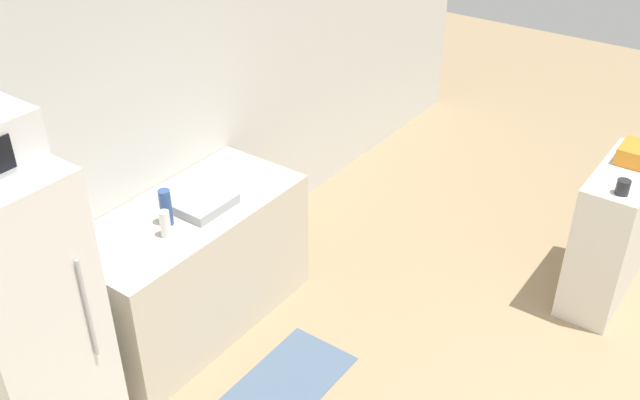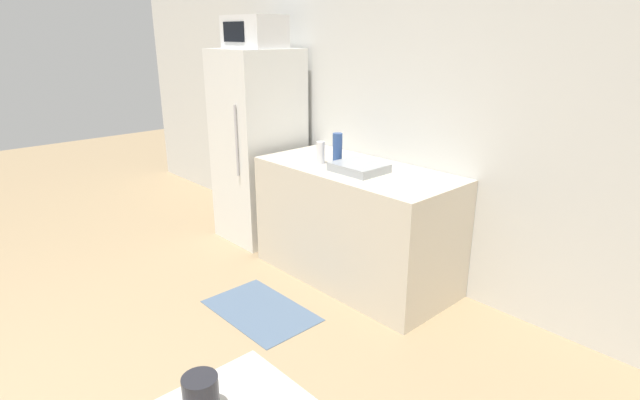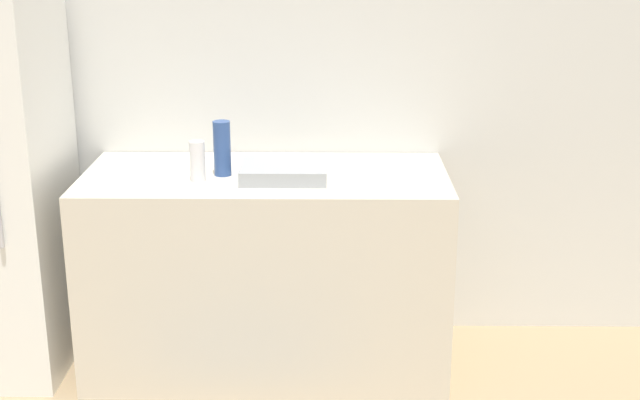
% 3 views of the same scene
% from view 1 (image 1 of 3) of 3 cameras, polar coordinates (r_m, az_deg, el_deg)
% --- Properties ---
extents(wall_back, '(8.00, 0.06, 2.60)m').
position_cam_1_polar(wall_back, '(4.60, -13.31, 6.06)').
color(wall_back, silver).
rests_on(wall_back, ground_plane).
extents(refrigerator, '(0.61, 0.68, 1.68)m').
position_cam_1_polar(refrigerator, '(3.92, -22.83, -8.85)').
color(refrigerator, white).
rests_on(refrigerator, ground_plane).
extents(counter, '(1.55, 0.72, 0.88)m').
position_cam_1_polar(counter, '(4.70, -10.14, -5.27)').
color(counter, beige).
rests_on(counter, ground_plane).
extents(sink_basin, '(0.35, 0.30, 0.06)m').
position_cam_1_polar(sink_basin, '(4.44, -9.32, -0.23)').
color(sink_basin, '#9EA3A8').
rests_on(sink_basin, counter).
extents(bottle_tall, '(0.07, 0.07, 0.23)m').
position_cam_1_polar(bottle_tall, '(4.28, -12.24, -0.59)').
color(bottle_tall, '#2D4C8C').
rests_on(bottle_tall, counter).
extents(bottle_short, '(0.06, 0.06, 0.17)m').
position_cam_1_polar(bottle_short, '(4.19, -12.28, -1.88)').
color(bottle_short, silver).
rests_on(bottle_short, counter).
extents(shelf_cabinet, '(0.88, 0.35, 1.00)m').
position_cam_1_polar(shelf_cabinet, '(5.21, 22.31, -2.55)').
color(shelf_cabinet, silver).
rests_on(shelf_cabinet, ground_plane).
extents(basket, '(0.26, 0.24, 0.11)m').
position_cam_1_polar(basket, '(5.06, 24.18, 3.33)').
color(basket, orange).
rests_on(basket, shelf_cabinet).
extents(jar, '(0.08, 0.08, 0.09)m').
position_cam_1_polar(jar, '(4.65, 23.07, 0.95)').
color(jar, '#232328').
rests_on(jar, shelf_cabinet).
extents(kitchen_rug, '(0.78, 0.49, 0.01)m').
position_cam_1_polar(kitchen_rug, '(4.50, -2.40, -14.09)').
color(kitchen_rug, slate).
rests_on(kitchen_rug, ground_plane).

